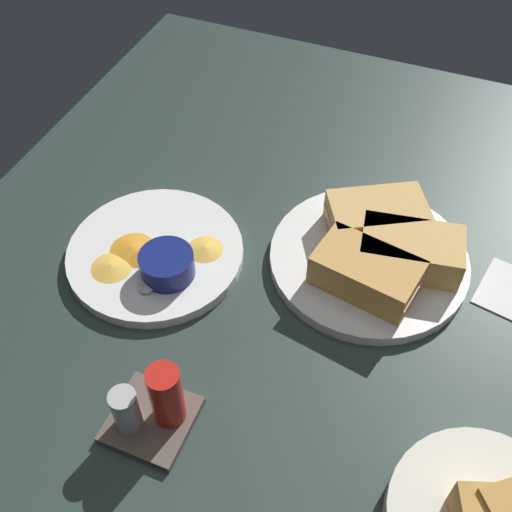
{
  "coord_description": "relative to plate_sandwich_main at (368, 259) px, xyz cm",
  "views": [
    {
      "loc": [
        -8.4,
        52.36,
        64.56
      ],
      "look_at": [
        11.72,
        2.66,
        3.0
      ],
      "focal_mm": 43.76,
      "sensor_mm": 36.0,
      "label": 1
    }
  ],
  "objects": [
    {
      "name": "plate_chips_companion",
      "position": [
        27.19,
        9.83,
        0.0
      ],
      "size": [
        23.93,
        23.93,
        1.6
      ],
      "primitive_type": "cylinder",
      "color": "white",
      "rests_on": "ground_plane"
    },
    {
      "name": "spoon_by_gravy_ramekin",
      "position": [
        25.5,
        14.57,
        1.16
      ],
      "size": [
        4.72,
        9.78,
        0.8
      ],
      "color": "silver",
      "rests_on": "plate_chips_companion"
    },
    {
      "name": "sandwich_half_extra",
      "position": [
        0.67,
        -5.03,
        3.2
      ],
      "size": [
        15.06,
        13.04,
        4.8
      ],
      "color": "tan",
      "rests_on": "plate_sandwich_main"
    },
    {
      "name": "sandwich_half_near",
      "position": [
        -0.67,
        5.03,
        3.2
      ],
      "size": [
        14.31,
        9.83,
        4.8
      ],
      "color": "tan",
      "rests_on": "plate_sandwich_main"
    },
    {
      "name": "sandwich_half_far",
      "position": [
        -5.03,
        -0.67,
        3.2
      ],
      "size": [
        14.24,
        9.67,
        4.8
      ],
      "color": "tan",
      "rests_on": "plate_sandwich_main"
    },
    {
      "name": "spoon_by_dark_ramekin",
      "position": [
        0.84,
        -0.3,
        1.16
      ],
      "size": [
        3.16,
        9.96,
        0.8
      ],
      "color": "silver",
      "rests_on": "plate_sandwich_main"
    },
    {
      "name": "ramekin_dark_sauce",
      "position": [
        -0.15,
        -6.0,
        2.84
      ],
      "size": [
        7.46,
        7.46,
        3.78
      ],
      "color": "#0C144C",
      "rests_on": "plate_sandwich_main"
    },
    {
      "name": "ramekin_light_gravy",
      "position": [
        23.6,
        12.82,
        2.63
      ],
      "size": [
        7.14,
        7.14,
        3.38
      ],
      "color": "navy",
      "rests_on": "plate_chips_companion"
    },
    {
      "name": "condiment_caddy",
      "position": [
        15.7,
        31.37,
        2.61
      ],
      "size": [
        9.0,
        9.0,
        9.5
      ],
      "color": "brown",
      "rests_on": "ground_plane"
    },
    {
      "name": "ground_plane",
      "position": [
        1.87,
        4.26,
        -2.3
      ],
      "size": [
        110.0,
        110.0,
        3.0
      ],
      "primitive_type": "cube",
      "color": "#283833"
    },
    {
      "name": "plate_sandwich_main",
      "position": [
        0.0,
        0.0,
        0.0
      ],
      "size": [
        26.69,
        26.69,
        1.6
      ],
      "primitive_type": "cylinder",
      "color": "white",
      "rests_on": "ground_plane"
    },
    {
      "name": "plantain_chip_scatter",
      "position": [
        28.05,
        11.31,
        1.1
      ],
      "size": [
        17.34,
        14.79,
        0.6
      ],
      "color": "gold",
      "rests_on": "plate_chips_companion"
    }
  ]
}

